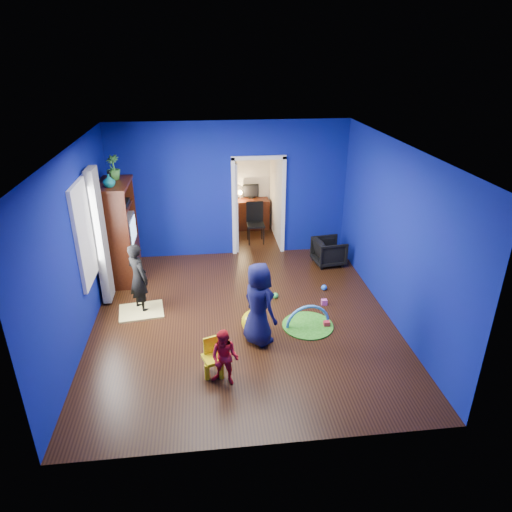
{
  "coord_description": "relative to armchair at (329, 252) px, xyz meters",
  "views": [
    {
      "loc": [
        -0.54,
        -6.62,
        4.22
      ],
      "look_at": [
        0.27,
        0.4,
        0.98
      ],
      "focal_mm": 32.0,
      "sensor_mm": 36.0,
      "label": 1
    }
  ],
  "objects": [
    {
      "name": "vase",
      "position": [
        -4.23,
        -0.46,
        1.79
      ],
      "size": [
        0.28,
        0.28,
        0.23
      ],
      "primitive_type": "imported",
      "rotation": [
        0.0,
        0.0,
        -0.4
      ],
      "color": "#0D626E",
      "rests_on": "tv_armoire"
    },
    {
      "name": "ceiling",
      "position": [
        -2.01,
        -1.95,
        2.62
      ],
      "size": [
        5.0,
        5.5,
        0.01
      ],
      "primitive_type": "cube",
      "color": "white",
      "rests_on": "wall_back"
    },
    {
      "name": "folding_chair",
      "position": [
        -1.41,
        1.35,
        0.18
      ],
      "size": [
        0.4,
        0.4,
        0.92
      ],
      "primitive_type": "cube",
      "color": "black",
      "rests_on": "floor"
    },
    {
      "name": "child_navy",
      "position": [
        -1.82,
        -2.63,
        0.39
      ],
      "size": [
        0.71,
        0.78,
        1.34
      ],
      "primitive_type": "imported",
      "rotation": [
        0.0,
        0.0,
        2.13
      ],
      "color": "black",
      "rests_on": "floor"
    },
    {
      "name": "toy_4",
      "position": [
        -0.52,
        -1.66,
        -0.23
      ],
      "size": [
        0.1,
        0.08,
        0.1
      ],
      "primitive_type": "cube",
      "color": "#D851AE",
      "rests_on": "floor"
    },
    {
      "name": "wall_front",
      "position": [
        -2.01,
        -4.7,
        1.17
      ],
      "size": [
        5.0,
        0.02,
        2.9
      ],
      "primitive_type": "cube",
      "color": "navy",
      "rests_on": "floor"
    },
    {
      "name": "toy_3",
      "position": [
        -1.35,
        -1.33,
        -0.23
      ],
      "size": [
        0.11,
        0.11,
        0.11
      ],
      "primitive_type": "sphere",
      "color": "green",
      "rests_on": "floor"
    },
    {
      "name": "desk_monitor",
      "position": [
        -1.41,
        2.43,
        0.67
      ],
      "size": [
        0.4,
        0.05,
        0.32
      ],
      "primitive_type": "cube",
      "color": "black",
      "rests_on": "study_desk"
    },
    {
      "name": "doorway",
      "position": [
        -1.41,
        0.8,
        0.77
      ],
      "size": [
        1.16,
        0.1,
        2.1
      ],
      "primitive_type": "cube",
      "color": "white",
      "rests_on": "floor"
    },
    {
      "name": "study_desk",
      "position": [
        -1.41,
        2.31,
        0.09
      ],
      "size": [
        0.88,
        0.44,
        0.75
      ],
      "primitive_type": "cube",
      "color": "#3D140A",
      "rests_on": "floor"
    },
    {
      "name": "curtain",
      "position": [
        -4.38,
        -1.05,
        0.97
      ],
      "size": [
        0.14,
        0.42,
        2.4
      ],
      "primitive_type": "cube",
      "color": "slate",
      "rests_on": "floor"
    },
    {
      "name": "desk_lamp",
      "position": [
        -1.69,
        2.37,
        0.65
      ],
      "size": [
        0.14,
        0.14,
        0.14
      ],
      "primitive_type": "sphere",
      "color": "#FFD88C",
      "rests_on": "study_desk"
    },
    {
      "name": "yellow_blanket",
      "position": [
        -3.76,
        -1.54,
        -0.27
      ],
      "size": [
        0.82,
        0.7,
        0.03
      ],
      "primitive_type": "cube",
      "rotation": [
        0.0,
        0.0,
        0.13
      ],
      "color": "#F2E07A",
      "rests_on": "floor"
    },
    {
      "name": "window_left",
      "position": [
        -4.5,
        -1.6,
        1.27
      ],
      "size": [
        0.03,
        0.95,
        1.55
      ],
      "primitive_type": "cube",
      "color": "white",
      "rests_on": "wall_left"
    },
    {
      "name": "kid_chair",
      "position": [
        -2.54,
        -3.36,
        -0.03
      ],
      "size": [
        0.36,
        0.36,
        0.5
      ],
      "primitive_type": "cube",
      "rotation": [
        0.0,
        0.0,
        0.34
      ],
      "color": "yellow",
      "rests_on": "floor"
    },
    {
      "name": "wall_left",
      "position": [
        -4.51,
        -1.95,
        1.17
      ],
      "size": [
        0.02,
        5.5,
        2.9
      ],
      "primitive_type": "cube",
      "color": "navy",
      "rests_on": "floor"
    },
    {
      "name": "toy_2",
      "position": [
        -2.47,
        -3.13,
        -0.23
      ],
      "size": [
        0.1,
        0.08,
        0.1
      ],
      "primitive_type": "cube",
      "color": "#EEB60C",
      "rests_on": "floor"
    },
    {
      "name": "toddler_red",
      "position": [
        -2.39,
        -3.56,
        0.13
      ],
      "size": [
        0.49,
        0.45,
        0.83
      ],
      "primitive_type": "imported",
      "rotation": [
        0.0,
        0.0,
        -0.39
      ],
      "color": "red",
      "rests_on": "floor"
    },
    {
      "name": "hopper_ball",
      "position": [
        -1.87,
        -2.38,
        -0.08
      ],
      "size": [
        0.4,
        0.4,
        0.4
      ],
      "primitive_type": "sphere",
      "color": "yellow",
      "rests_on": "floor"
    },
    {
      "name": "floor",
      "position": [
        -2.01,
        -1.95,
        -0.28
      ],
      "size": [
        5.0,
        5.5,
        0.01
      ],
      "primitive_type": "cube",
      "color": "black",
      "rests_on": "ground"
    },
    {
      "name": "toy_1",
      "position": [
        -0.38,
        -1.13,
        -0.23
      ],
      "size": [
        0.11,
        0.11,
        0.11
      ],
      "primitive_type": "sphere",
      "color": "blue",
      "rests_on": "floor"
    },
    {
      "name": "potted_plant",
      "position": [
        -4.23,
        0.06,
        1.9
      ],
      "size": [
        0.33,
        0.33,
        0.45
      ],
      "primitive_type": "imported",
      "rotation": [
        0.0,
        0.0,
        -0.41
      ],
      "color": "#3C8C32",
      "rests_on": "tv_armoire"
    },
    {
      "name": "book_shelf",
      "position": [
        -1.41,
        2.42,
        1.74
      ],
      "size": [
        0.88,
        0.24,
        0.04
      ],
      "primitive_type": "cube",
      "color": "white",
      "rests_on": "study_desk"
    },
    {
      "name": "wall_right",
      "position": [
        0.49,
        -1.95,
        1.17
      ],
      "size": [
        0.02,
        5.5,
        2.9
      ],
      "primitive_type": "cube",
      "color": "navy",
      "rests_on": "floor"
    },
    {
      "name": "wall_back",
      "position": [
        -2.01,
        0.8,
        1.17
      ],
      "size": [
        5.0,
        0.02,
        2.9
      ],
      "primitive_type": "cube",
      "color": "navy",
      "rests_on": "floor"
    },
    {
      "name": "armchair",
      "position": [
        0.0,
        0.0,
        0.0
      ],
      "size": [
        0.69,
        0.68,
        0.57
      ],
      "primitive_type": "imported",
      "rotation": [
        0.0,
        0.0,
        1.7
      ],
      "color": "black",
      "rests_on": "floor"
    },
    {
      "name": "alcove",
      "position": [
        -1.41,
        1.67,
        0.97
      ],
      "size": [
        1.0,
        1.75,
        2.5
      ],
      "primitive_type": null,
      "color": "silver",
      "rests_on": "floor"
    },
    {
      "name": "play_mat",
      "position": [
        -0.96,
        -2.31,
        -0.27
      ],
      "size": [
        0.85,
        0.85,
        0.02
      ],
      "primitive_type": "cylinder",
      "color": "#408E20",
      "rests_on": "floor"
    },
    {
      "name": "child_black",
      "position": [
        -3.76,
        -1.44,
        0.34
      ],
      "size": [
        0.52,
        0.54,
        1.25
      ],
      "primitive_type": "imported",
      "rotation": [
        0.0,
        0.0,
        2.27
      ],
      "color": "black",
      "rests_on": "floor"
    },
    {
      "name": "toy_arch",
      "position": [
        -0.96,
        -2.31,
        -0.26
      ],
      "size": [
        0.76,
        0.13,
        0.76
      ],
      "primitive_type": "torus",
      "rotation": [
        1.57,
        0.0,
        0.11
      ],
      "color": "#3F8CD8",
      "rests_on": "floor"
    },
    {
      "name": "tv_armoire",
      "position": [
        -4.23,
        -0.16,
        0.7
      ],
      "size": [
        0.58,
        1.14,
        1.96
      ],
      "primitive_type": "cube",
      "color": "#3A0D09",
      "rests_on": "floor"
    },
    {
      "name": "toy_0",
      "position": [
        -0.65,
        -2.36,
        -0.23
      ],
      "size": [
        0.1,
        0.08,
        0.1
      ],
      "primitive_type": "cube",
      "color": "#F4283D",
      "rests_on": "floor"
    },
    {
      "name": "crt_tv",
      "position": [
        -4.19,
        -0.16,
        0.74
      ],
      "size": [
        0.46,
        0.7,
        0.54
      ],
      "primitive_type": "cube",
      "color": "silver",
      "rests_on": "tv_armoire"
    }
  ]
}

